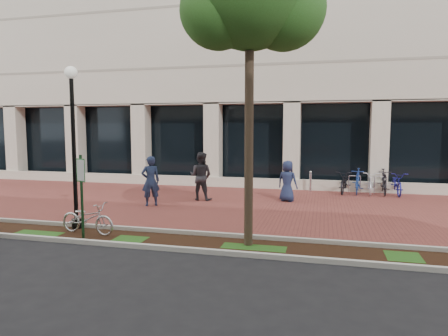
% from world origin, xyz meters
% --- Properties ---
extents(ground, '(120.00, 120.00, 0.00)m').
position_xyz_m(ground, '(0.00, 0.00, 0.00)').
color(ground, black).
rests_on(ground, ground).
extents(brick_plaza, '(40.00, 9.00, 0.01)m').
position_xyz_m(brick_plaza, '(0.00, 0.00, 0.01)').
color(brick_plaza, brown).
rests_on(brick_plaza, ground).
extents(planting_strip, '(40.00, 1.50, 0.01)m').
position_xyz_m(planting_strip, '(0.00, -5.25, 0.01)').
color(planting_strip, black).
rests_on(planting_strip, ground).
extents(curb_plaza_side, '(40.00, 0.12, 0.12)m').
position_xyz_m(curb_plaza_side, '(0.00, -4.50, 0.06)').
color(curb_plaza_side, '#BBBAB0').
rests_on(curb_plaza_side, ground).
extents(curb_street_side, '(40.00, 0.12, 0.12)m').
position_xyz_m(curb_street_side, '(0.00, -6.00, 0.06)').
color(curb_street_side, '#BBBAB0').
rests_on(curb_street_side, ground).
extents(near_office_building, '(40.00, 12.12, 16.00)m').
position_xyz_m(near_office_building, '(0.00, 10.47, 10.05)').
color(near_office_building, beige).
rests_on(near_office_building, ground).
extents(parking_sign, '(0.34, 0.07, 2.26)m').
position_xyz_m(parking_sign, '(-2.72, -5.56, 1.45)').
color(parking_sign, '#13351A').
rests_on(parking_sign, ground).
extents(lamppost, '(0.36, 0.36, 4.72)m').
position_xyz_m(lamppost, '(-3.53, -4.66, 2.65)').
color(lamppost, black).
rests_on(lamppost, ground).
extents(locked_bicycle, '(1.79, 0.81, 0.91)m').
position_xyz_m(locked_bicycle, '(-2.85, -5.12, 0.45)').
color(locked_bicycle, silver).
rests_on(locked_bicycle, ground).
extents(pedestrian_left, '(0.83, 0.77, 1.91)m').
position_xyz_m(pedestrian_left, '(-2.84, -0.92, 0.96)').
color(pedestrian_left, '#1D2A49').
rests_on(pedestrian_left, ground).
extents(pedestrian_mid, '(1.03, 0.83, 1.98)m').
position_xyz_m(pedestrian_mid, '(-1.36, 0.72, 0.99)').
color(pedestrian_mid, '#2B2B30').
rests_on(pedestrian_mid, ground).
extents(pedestrian_right, '(0.94, 0.75, 1.67)m').
position_xyz_m(pedestrian_right, '(2.12, 1.27, 0.83)').
color(pedestrian_right, '#1C2647').
rests_on(pedestrian_right, ground).
extents(bollard, '(0.12, 0.12, 0.98)m').
position_xyz_m(bollard, '(2.96, 4.00, 0.50)').
color(bollard, silver).
rests_on(bollard, ground).
extents(bike_rack_cluster, '(3.08, 2.04, 1.14)m').
position_xyz_m(bike_rack_cluster, '(5.60, 4.02, 0.53)').
color(bike_rack_cluster, black).
rests_on(bike_rack_cluster, ground).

